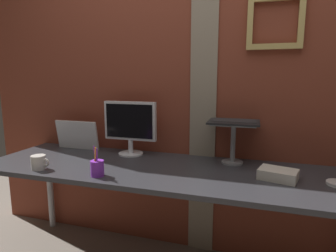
# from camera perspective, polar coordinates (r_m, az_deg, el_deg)

# --- Properties ---
(brick_wall_back) EXTENTS (3.48, 0.16, 2.41)m
(brick_wall_back) POSITION_cam_1_polar(r_m,az_deg,el_deg) (2.07, 5.43, 7.37)
(brick_wall_back) COLOR brown
(brick_wall_back) RESTS_ON ground_plane
(desk) EXTENTS (2.37, 0.70, 0.73)m
(desk) POSITION_cam_1_polar(r_m,az_deg,el_deg) (1.81, -0.95, -10.24)
(desk) COLOR #333338
(desk) RESTS_ON ground_plane
(monitor) EXTENTS (0.39, 0.18, 0.39)m
(monitor) POSITION_cam_1_polar(r_m,az_deg,el_deg) (2.06, -7.64, 0.36)
(monitor) COLOR white
(monitor) RESTS_ON desk
(laptop_stand) EXTENTS (0.28, 0.22, 0.27)m
(laptop_stand) POSITION_cam_1_polar(r_m,az_deg,el_deg) (1.89, 13.00, -2.06)
(laptop_stand) COLOR gray
(laptop_stand) RESTS_ON desk
(laptop) EXTENTS (0.32, 0.29, 0.25)m
(laptop) POSITION_cam_1_polar(r_m,az_deg,el_deg) (1.94, 13.34, 2.84)
(laptop) COLOR black
(laptop) RESTS_ON laptop_stand
(whiteboard_panel) EXTENTS (0.36, 0.05, 0.23)m
(whiteboard_panel) POSITION_cam_1_polar(r_m,az_deg,el_deg) (2.33, -17.84, -1.76)
(whiteboard_panel) COLOR white
(whiteboard_panel) RESTS_ON desk
(pen_cup) EXTENTS (0.08, 0.08, 0.18)m
(pen_cup) POSITION_cam_1_polar(r_m,az_deg,el_deg) (1.69, -14.06, -8.19)
(pen_cup) COLOR purple
(pen_cup) RESTS_ON desk
(coffee_mug) EXTENTS (0.12, 0.09, 0.09)m
(coffee_mug) POSITION_cam_1_polar(r_m,az_deg,el_deg) (1.93, -24.57, -6.67)
(coffee_mug) COLOR silver
(coffee_mug) RESTS_ON desk
(paper_clutter_stack) EXTENTS (0.23, 0.19, 0.06)m
(paper_clutter_stack) POSITION_cam_1_polar(r_m,az_deg,el_deg) (1.71, 21.28, -9.04)
(paper_clutter_stack) COLOR silver
(paper_clutter_stack) RESTS_ON desk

